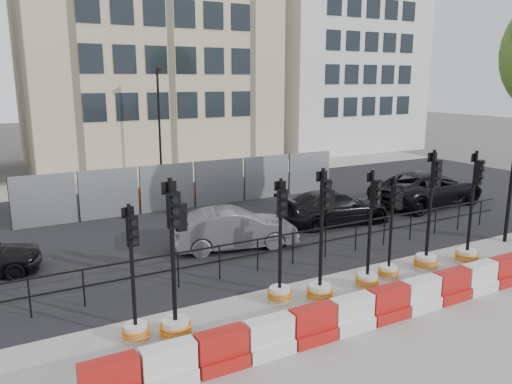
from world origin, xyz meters
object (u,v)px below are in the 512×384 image
traffic_signal_a (135,313)px  traffic_signal_d (321,270)px  traffic_signal_h (469,241)px  car_c (334,207)px

traffic_signal_a → traffic_signal_d: traffic_signal_d is taller
traffic_signal_a → traffic_signal_h: traffic_signal_h is taller
traffic_signal_a → traffic_signal_h: bearing=-13.6°
traffic_signal_d → traffic_signal_a: bearing=178.2°
traffic_signal_a → car_c: traffic_signal_a is taller
traffic_signal_d → traffic_signal_h: size_ratio=0.98×
traffic_signal_h → car_c: (-0.94, 5.31, -0.06)m
traffic_signal_h → car_c: traffic_signal_h is taller
traffic_signal_d → car_c: (4.48, 5.30, -0.16)m
traffic_signal_h → car_c: size_ratio=0.74×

